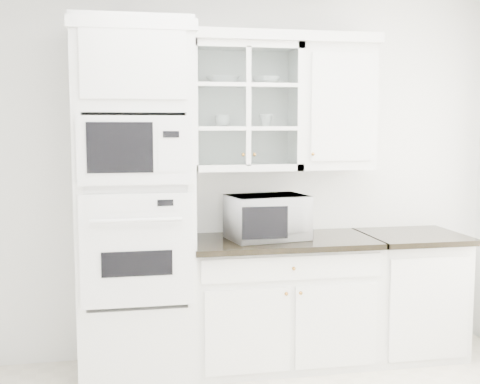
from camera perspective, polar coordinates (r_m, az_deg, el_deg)
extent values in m
cube|color=white|center=(4.49, -0.40, 1.59)|extent=(4.00, 0.02, 2.70)
cube|color=white|center=(4.12, -9.91, -1.01)|extent=(0.76, 0.65, 2.40)
cube|color=white|center=(3.83, -9.75, -5.49)|extent=(0.70, 0.03, 0.72)
cube|color=black|center=(3.83, -9.72, -6.72)|extent=(0.44, 0.01, 0.16)
cube|color=white|center=(3.76, -9.92, 3.88)|extent=(0.70, 0.03, 0.43)
cube|color=black|center=(3.74, -11.31, 4.15)|extent=(0.40, 0.01, 0.31)
cube|color=white|center=(4.44, 3.91, -10.44)|extent=(1.30, 0.60, 0.88)
cube|color=black|center=(4.30, 4.08, -4.69)|extent=(1.32, 0.67, 0.04)
cube|color=white|center=(4.79, 15.73, -9.44)|extent=(0.70, 0.60, 0.88)
cube|color=black|center=(4.65, 16.09, -4.08)|extent=(0.72, 0.67, 0.04)
cube|color=white|center=(4.33, 0.36, 8.04)|extent=(0.80, 0.33, 0.90)
cube|color=white|center=(4.33, 0.36, 6.05)|extent=(0.74, 0.29, 0.02)
cube|color=white|center=(4.34, 0.36, 10.02)|extent=(0.74, 0.29, 0.02)
cube|color=white|center=(4.51, 8.88, 7.89)|extent=(0.55, 0.33, 0.90)
cube|color=white|center=(4.33, -0.97, 14.48)|extent=(2.14, 0.38, 0.07)
imported|color=white|center=(4.27, 2.53, -2.36)|extent=(0.61, 0.53, 0.31)
imported|color=white|center=(4.31, -1.67, 10.55)|extent=(0.25, 0.25, 0.06)
imported|color=white|center=(4.38, 2.51, 10.50)|extent=(0.23, 0.23, 0.06)
imported|color=white|center=(4.32, -1.65, 6.76)|extent=(0.14, 0.14, 0.09)
imported|color=white|center=(4.35, 2.46, 6.79)|extent=(0.12, 0.12, 0.09)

